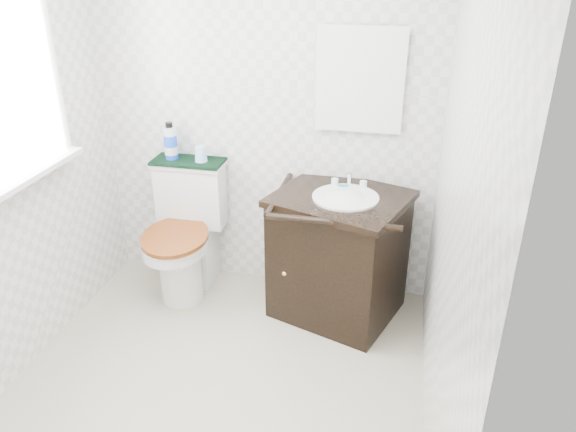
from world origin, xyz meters
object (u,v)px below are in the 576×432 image
at_px(vanity, 339,252).
at_px(trash_bin, 327,278).
at_px(cup, 201,154).
at_px(mouthwash_bottle, 171,142).
at_px(toilet, 187,238).

height_order(vanity, trash_bin, vanity).
height_order(trash_bin, cup, cup).
bearing_deg(mouthwash_bottle, toilet, -49.52).
distance_m(vanity, cup, 1.09).
xyz_separation_m(vanity, trash_bin, (-0.09, 0.13, -0.28)).
xyz_separation_m(mouthwash_bottle, cup, (0.21, -0.01, -0.06)).
height_order(toilet, mouthwash_bottle, mouthwash_bottle).
bearing_deg(cup, trash_bin, -3.63).
height_order(toilet, trash_bin, toilet).
bearing_deg(cup, vanity, -10.98).
relative_size(mouthwash_bottle, cup, 2.43).
relative_size(toilet, cup, 8.74).
relative_size(toilet, trash_bin, 2.93).
distance_m(toilet, trash_bin, 0.98).
bearing_deg(vanity, cup, 169.02).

